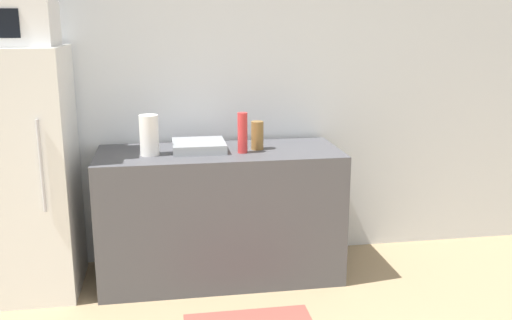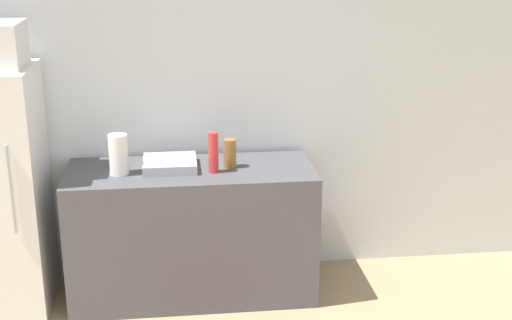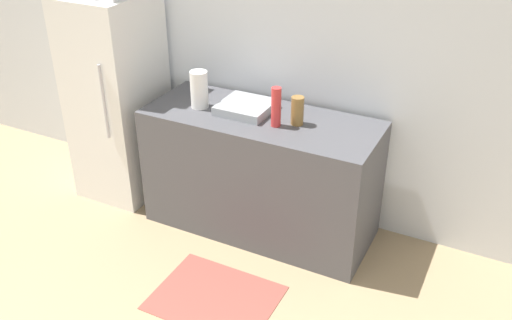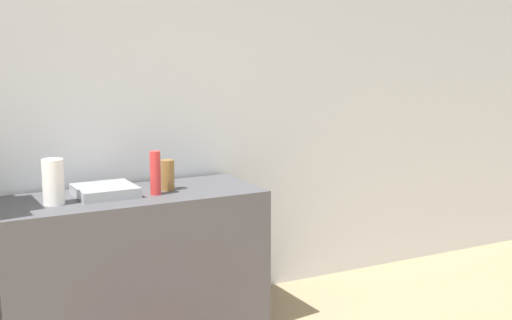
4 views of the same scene
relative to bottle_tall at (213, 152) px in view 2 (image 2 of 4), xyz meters
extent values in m
cube|color=silver|center=(0.03, 0.46, 0.30)|extent=(8.00, 0.06, 2.60)
cylinder|color=#B7B7BC|center=(-1.19, -0.24, -0.11)|extent=(0.02, 0.02, 0.54)
cube|color=#4C4C51|center=(-0.14, 0.08, -0.57)|extent=(1.59, 0.64, 0.87)
cube|color=#9EA3A8|center=(-0.27, 0.11, -0.10)|extent=(0.34, 0.34, 0.06)
cylinder|color=red|center=(0.00, 0.00, 0.00)|extent=(0.06, 0.06, 0.26)
cylinder|color=olive|center=(0.11, 0.09, -0.04)|extent=(0.08, 0.08, 0.19)
cylinder|color=white|center=(-0.59, 0.03, 0.00)|extent=(0.12, 0.12, 0.26)
camera|label=1|loc=(-0.49, -3.54, 0.70)|focal=40.00mm
camera|label=2|loc=(-0.23, -4.26, 1.32)|focal=50.00mm
camera|label=3|loc=(1.37, -2.98, 1.47)|focal=40.00mm
camera|label=4|loc=(-1.44, -3.91, 0.78)|focal=50.00mm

